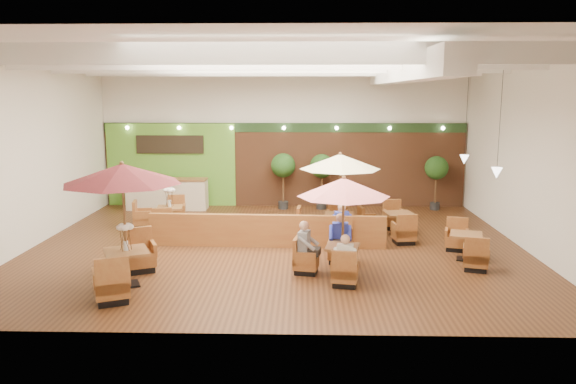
{
  "coord_description": "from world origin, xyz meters",
  "views": [
    {
      "loc": [
        0.74,
        -15.65,
        4.36
      ],
      "look_at": [
        0.3,
        0.5,
        1.5
      ],
      "focal_mm": 35.0,
      "sensor_mm": 36.0,
      "label": 1
    }
  ],
  "objects_px": {
    "booth_divider": "(267,231)",
    "table_3": "(163,215)",
    "topiary_2": "(436,170)",
    "diner_2": "(306,242)",
    "table_4": "(466,247)",
    "diner_3": "(341,220)",
    "table_2": "(338,177)",
    "topiary_0": "(283,168)",
    "service_counter": "(167,194)",
    "table_5": "(390,225)",
    "table_0": "(123,192)",
    "diner_0": "(345,254)",
    "diner_4": "(341,222)",
    "table_1": "(341,203)",
    "topiary_1": "(322,168)",
    "diner_1": "(340,234)"
  },
  "relations": [
    {
      "from": "table_1",
      "to": "diner_4",
      "type": "height_order",
      "value": "table_1"
    },
    {
      "from": "table_5",
      "to": "service_counter",
      "type": "bearing_deg",
      "value": 145.83
    },
    {
      "from": "service_counter",
      "to": "topiary_0",
      "type": "distance_m",
      "value": 4.5
    },
    {
      "from": "table_0",
      "to": "topiary_0",
      "type": "relative_size",
      "value": 1.42
    },
    {
      "from": "booth_divider",
      "to": "diner_2",
      "type": "relative_size",
      "value": 8.01
    },
    {
      "from": "table_3",
      "to": "topiary_1",
      "type": "height_order",
      "value": "topiary_1"
    },
    {
      "from": "table_1",
      "to": "table_4",
      "type": "bearing_deg",
      "value": 30.44
    },
    {
      "from": "diner_0",
      "to": "diner_4",
      "type": "distance_m",
      "value": 3.33
    },
    {
      "from": "table_4",
      "to": "diner_3",
      "type": "distance_m",
      "value": 3.45
    },
    {
      "from": "table_1",
      "to": "diner_1",
      "type": "xyz_separation_m",
      "value": [
        0.06,
        0.88,
        -0.98
      ]
    },
    {
      "from": "diner_0",
      "to": "service_counter",
      "type": "bearing_deg",
      "value": 135.31
    },
    {
      "from": "table_1",
      "to": "diner_0",
      "type": "xyz_separation_m",
      "value": [
        0.06,
        -0.88,
        -1.01
      ]
    },
    {
      "from": "table_0",
      "to": "table_4",
      "type": "distance_m",
      "value": 8.81
    },
    {
      "from": "diner_0",
      "to": "diner_4",
      "type": "relative_size",
      "value": 1.04
    },
    {
      "from": "service_counter",
      "to": "diner_2",
      "type": "xyz_separation_m",
      "value": [
        5.22,
        -7.54,
        0.19
      ]
    },
    {
      "from": "table_0",
      "to": "table_3",
      "type": "relative_size",
      "value": 1.22
    },
    {
      "from": "topiary_0",
      "to": "topiary_2",
      "type": "bearing_deg",
      "value": 0.0
    },
    {
      "from": "topiary_2",
      "to": "diner_3",
      "type": "distance_m",
      "value": 6.62
    },
    {
      "from": "table_1",
      "to": "diner_1",
      "type": "distance_m",
      "value": 1.32
    },
    {
      "from": "booth_divider",
      "to": "table_2",
      "type": "xyz_separation_m",
      "value": [
        2.07,
        1.03,
        1.42
      ]
    },
    {
      "from": "booth_divider",
      "to": "diner_1",
      "type": "xyz_separation_m",
      "value": [
        2.01,
        -1.48,
        0.31
      ]
    },
    {
      "from": "topiary_2",
      "to": "diner_1",
      "type": "xyz_separation_m",
      "value": [
        -4.03,
        -6.86,
        -0.74
      ]
    },
    {
      "from": "service_counter",
      "to": "table_5",
      "type": "distance_m",
      "value": 8.7
    },
    {
      "from": "booth_divider",
      "to": "table_5",
      "type": "bearing_deg",
      "value": 22.35
    },
    {
      "from": "booth_divider",
      "to": "table_3",
      "type": "height_order",
      "value": "table_3"
    },
    {
      "from": "table_2",
      "to": "diner_4",
      "type": "relative_size",
      "value": 3.61
    },
    {
      "from": "diner_3",
      "to": "service_counter",
      "type": "bearing_deg",
      "value": 137.43
    },
    {
      "from": "table_0",
      "to": "table_5",
      "type": "height_order",
      "value": "table_0"
    },
    {
      "from": "service_counter",
      "to": "diner_0",
      "type": "xyz_separation_m",
      "value": [
        6.11,
        -8.43,
        0.16
      ]
    },
    {
      "from": "topiary_0",
      "to": "topiary_1",
      "type": "xyz_separation_m",
      "value": [
        1.45,
        0.0,
        -0.02
      ]
    },
    {
      "from": "topiary_2",
      "to": "diner_4",
      "type": "bearing_deg",
      "value": -126.29
    },
    {
      "from": "diner_0",
      "to": "diner_4",
      "type": "height_order",
      "value": "diner_0"
    },
    {
      "from": "table_0",
      "to": "topiary_1",
      "type": "xyz_separation_m",
      "value": [
        4.71,
        8.74,
        -0.61
      ]
    },
    {
      "from": "service_counter",
      "to": "table_5",
      "type": "relative_size",
      "value": 1.19
    },
    {
      "from": "table_0",
      "to": "diner_4",
      "type": "distance_m",
      "value": 6.33
    },
    {
      "from": "table_4",
      "to": "diner_3",
      "type": "relative_size",
      "value": 3.05
    },
    {
      "from": "booth_divider",
      "to": "topiary_1",
      "type": "distance_m",
      "value": 5.75
    },
    {
      "from": "table_4",
      "to": "diner_4",
      "type": "distance_m",
      "value": 3.44
    },
    {
      "from": "table_2",
      "to": "diner_4",
      "type": "xyz_separation_m",
      "value": [
        0.06,
        -0.96,
        -1.16
      ]
    },
    {
      "from": "table_0",
      "to": "table_4",
      "type": "bearing_deg",
      "value": -8.99
    },
    {
      "from": "diner_0",
      "to": "diner_4",
      "type": "bearing_deg",
      "value": 97.11
    },
    {
      "from": "diner_2",
      "to": "table_4",
      "type": "bearing_deg",
      "value": 119.18
    },
    {
      "from": "table_0",
      "to": "table_3",
      "type": "bearing_deg",
      "value": 71.59
    },
    {
      "from": "service_counter",
      "to": "diner_2",
      "type": "relative_size",
      "value": 3.53
    },
    {
      "from": "table_5",
      "to": "topiary_0",
      "type": "relative_size",
      "value": 1.19
    },
    {
      "from": "topiary_2",
      "to": "topiary_0",
      "type": "bearing_deg",
      "value": 180.0
    },
    {
      "from": "topiary_2",
      "to": "diner_2",
      "type": "xyz_separation_m",
      "value": [
        -4.91,
        -7.74,
        -0.74
      ]
    },
    {
      "from": "topiary_0",
      "to": "diner_3",
      "type": "relative_size",
      "value": 2.56
    },
    {
      "from": "booth_divider",
      "to": "table_2",
      "type": "relative_size",
      "value": 2.59
    },
    {
      "from": "diner_0",
      "to": "topiary_0",
      "type": "bearing_deg",
      "value": 110.65
    }
  ]
}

